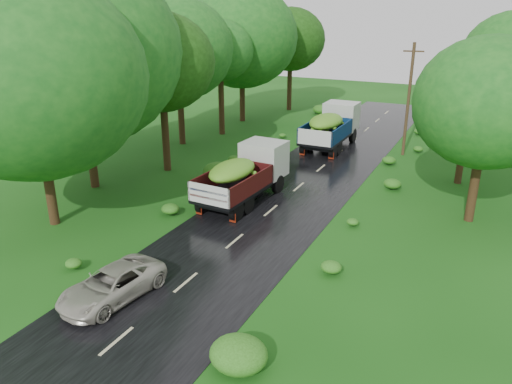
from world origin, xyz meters
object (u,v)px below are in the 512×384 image
Objects in this scene: truck_near at (246,172)px; car at (112,285)px; truck_far at (332,125)px; utility_pole at (409,99)px.

truck_near is 1.63× the size of car.
truck_far is 23.56m from car.
utility_pole reaches higher than car.
car is 24.64m from utility_pole.
truck_near is at bearing 97.92° from car.
truck_far is at bearing 95.59° from car.
truck_near is 12.56m from truck_far.
utility_pole is (5.29, 0.13, 2.31)m from truck_far.
car is (0.11, -11.00, -0.99)m from truck_near.
truck_far is at bearing 171.72° from utility_pole.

